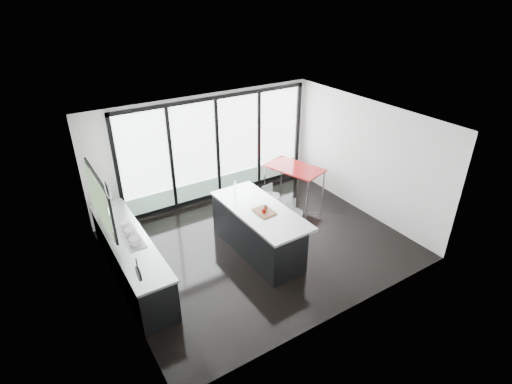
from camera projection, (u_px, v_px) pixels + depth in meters
floor at (259, 244)px, 8.84m from camera, size 6.00×5.00×0.00m
ceiling at (260, 123)px, 7.52m from camera, size 6.00×5.00×0.00m
wall_back at (216, 153)px, 10.20m from camera, size 6.00×0.09×2.80m
wall_front at (345, 250)px, 6.32m from camera, size 6.00×0.00×2.80m
wall_left at (107, 216)px, 6.90m from camera, size 0.26×5.00×2.80m
wall_right at (364, 157)px, 9.60m from camera, size 0.00×5.00×2.80m
counter_cabinets at (131, 258)px, 7.65m from camera, size 0.69×3.24×1.36m
island at (257, 230)px, 8.43m from camera, size 1.08×2.47×1.30m
bar_stool_near at (293, 226)px, 8.84m from camera, size 0.48×0.48×0.72m
bar_stool_far at (271, 208)px, 9.55m from camera, size 0.51×0.51×0.70m
red_table at (294, 181)px, 10.72m from camera, size 1.26×1.69×0.81m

